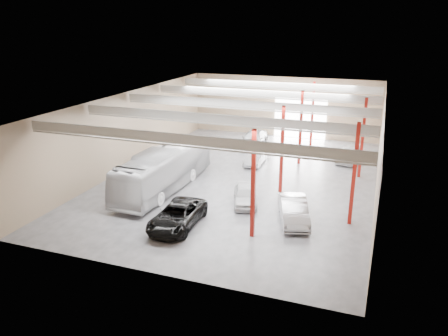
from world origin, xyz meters
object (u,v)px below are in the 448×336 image
Objects in this scene: car_right_far at (349,153)px; car_right_near at (294,210)px; black_sedan at (177,216)px; car_row_a at (245,195)px; car_row_b at (256,157)px; coach_bus at (165,169)px; car_row_c at (254,139)px.

car_right_near is at bearing -90.54° from car_right_far.
black_sedan reaches higher than car_row_a.
car_right_far is (6.46, 13.51, 0.09)m from car_row_a.
car_row_a is 0.89× the size of car_right_far.
car_row_b is 12.92m from car_right_near.
car_row_a is at bearing -106.96° from car_right_far.
car_row_b is 0.85× the size of car_right_near.
coach_bus is 18.60m from car_right_far.
car_row_b is at bearing 82.83° from car_row_a.
coach_bus is at bearing -122.06° from car_row_b.
black_sedan is 1.31× the size of car_row_b.
coach_bus reaches higher than car_right_near.
car_row_c reaches higher than car_row_b.
coach_bus is at bearing -128.17° from car_right_far.
black_sedan is at bearing -108.47° from car_right_far.
black_sedan is 0.98× the size of car_row_c.
car_row_a is (7.08, -0.79, -0.99)m from coach_bus.
car_row_b is (5.13, 8.88, -1.01)m from coach_bus.
coach_bus reaches higher than car_row_b.
car_row_a is 15.97m from car_row_c.
car_right_far is (9.56, 18.71, 0.03)m from black_sedan.
car_right_near is at bearing 23.67° from black_sedan.
car_row_c is (-3.84, 15.50, 0.11)m from car_row_a.
car_row_a is 4.39m from car_right_near.
car_right_far is at bearing 61.06° from black_sedan.
coach_bus is at bearing 121.73° from black_sedan.
black_sedan is 1.12× the size of car_right_near.
coach_bus reaches higher than car_row_a.
coach_bus is at bearing -104.20° from car_row_c.
car_row_a is at bearing 57.33° from black_sedan.
car_row_a is 1.00× the size of car_row_b.
car_right_near is (7.10, 3.39, 0.05)m from black_sedan.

